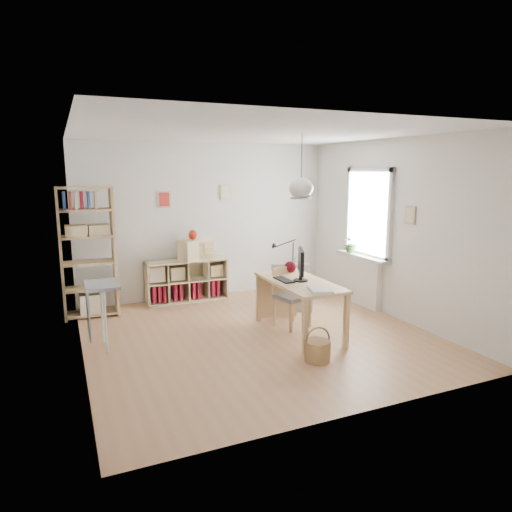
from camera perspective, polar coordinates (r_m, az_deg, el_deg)
name	(u,v)px	position (r m, az deg, el deg)	size (l,w,h in m)	color
ground	(258,335)	(6.36, 0.25, -9.87)	(4.50, 4.50, 0.00)	#AC7C56
room_shell	(301,188)	(6.07, 5.65, 8.44)	(4.50, 4.50, 4.50)	white
window_unit	(369,213)	(7.65, 13.91, 5.25)	(0.07, 1.16, 1.46)	white
radiator	(364,282)	(7.81, 13.33, -3.18)	(0.10, 0.80, 0.80)	white
windowsill	(362,257)	(7.69, 13.16, -0.11)	(0.22, 1.20, 0.06)	silver
desk	(299,287)	(6.27, 5.43, -3.93)	(0.70, 1.50, 0.75)	tan
cube_shelf	(185,283)	(8.02, -8.87, -3.41)	(1.40, 0.38, 0.72)	#CFBC88
tall_bookshelf	(87,247)	(7.35, -20.35, 1.05)	(0.80, 0.38, 2.00)	tan
side_table	(97,298)	(6.02, -19.28, -4.99)	(0.40, 0.55, 0.85)	gray
chair	(290,293)	(6.61, 4.22, -4.66)	(0.50, 0.50, 0.86)	gray
wicker_basket	(318,350)	(5.56, 7.70, -11.57)	(0.31, 0.31, 0.43)	olive
storage_chest	(292,294)	(7.57, 4.48, -4.75)	(0.89, 0.93, 0.68)	beige
monitor	(301,263)	(6.19, 5.63, -0.91)	(0.25, 0.47, 0.44)	black
keyboard	(284,280)	(6.24, 3.50, -2.99)	(0.15, 0.39, 0.02)	black
task_lamp	(283,252)	(6.74, 3.35, 0.56)	(0.42, 0.15, 0.44)	black
yarn_ball	(290,267)	(6.71, 4.31, -1.38)	(0.17, 0.17, 0.17)	#510A13
paper_tray	(320,290)	(5.75, 8.04, -4.21)	(0.26, 0.33, 0.03)	silver
drawer_chest	(196,249)	(7.91, -7.49, 0.82)	(0.60, 0.27, 0.34)	#CFBC88
red_vase	(193,235)	(7.85, -7.93, 2.65)	(0.14, 0.14, 0.17)	#A41E0D
potted_plant	(351,243)	(7.88, 11.84, 1.61)	(0.29, 0.25, 0.32)	#2F6024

